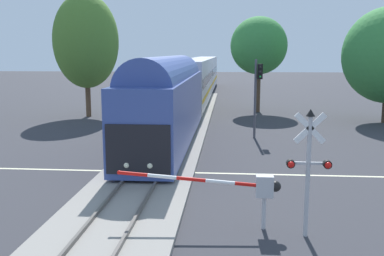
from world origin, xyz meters
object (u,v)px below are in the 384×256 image
at_px(elm_centre_background, 259,46).
at_px(commuter_train, 194,80).
at_px(crossing_gate_near, 248,186).
at_px(oak_behind_train, 86,41).
at_px(crossing_signal_mast, 309,160).
at_px(traffic_signal_far_side, 258,86).

bearing_deg(elm_centre_background, commuter_train, 147.85).
xyz_separation_m(crossing_gate_near, oak_behind_train, (-13.21, 24.85, 5.23)).
height_order(commuter_train, crossing_gate_near, commuter_train).
height_order(crossing_gate_near, crossing_signal_mast, crossing_signal_mast).
bearing_deg(commuter_train, traffic_signal_far_side, -72.17).
distance_m(crossing_signal_mast, oak_behind_train, 29.79).
xyz_separation_m(crossing_signal_mast, oak_behind_train, (-15.02, 25.38, 4.20)).
xyz_separation_m(traffic_signal_far_side, oak_behind_train, (-14.44, 9.02, 3.14)).
distance_m(traffic_signal_far_side, oak_behind_train, 17.31).
relative_size(commuter_train, oak_behind_train, 5.84).
relative_size(commuter_train, crossing_gate_near, 11.72).
distance_m(crossing_gate_near, traffic_signal_far_side, 16.02).
xyz_separation_m(crossing_gate_near, elm_centre_background, (2.10, 29.30, 4.87)).
bearing_deg(crossing_signal_mast, crossing_gate_near, 163.76).
relative_size(crossing_signal_mast, oak_behind_train, 0.37).
distance_m(crossing_signal_mast, traffic_signal_far_side, 16.41).
relative_size(oak_behind_train, elm_centre_background, 1.19).
height_order(oak_behind_train, elm_centre_background, oak_behind_train).
bearing_deg(traffic_signal_far_side, crossing_signal_mast, -87.97).
distance_m(crossing_signal_mast, elm_centre_background, 30.07).
relative_size(crossing_gate_near, elm_centre_background, 0.59).
relative_size(crossing_gate_near, crossing_signal_mast, 1.33).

